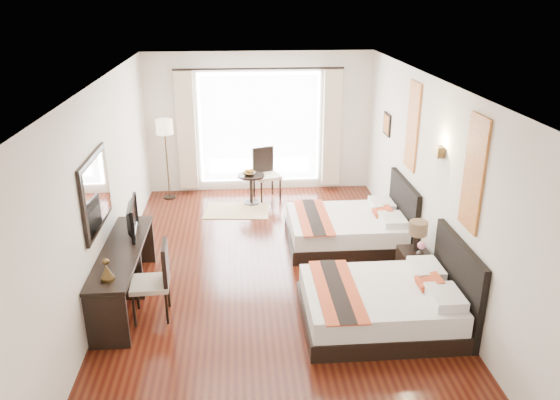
{
  "coord_description": "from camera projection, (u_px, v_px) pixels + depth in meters",
  "views": [
    {
      "loc": [
        -0.43,
        -6.99,
        3.92
      ],
      "look_at": [
        0.13,
        0.2,
        1.11
      ],
      "focal_mm": 35.0,
      "sensor_mm": 36.0,
      "label": 1
    }
  ],
  "objects": [
    {
      "name": "floor",
      "position": [
        272.0,
        276.0,
        7.95
      ],
      "size": [
        4.5,
        7.5,
        0.01
      ],
      "primitive_type": "cube",
      "color": "#360F09",
      "rests_on": "ground"
    },
    {
      "name": "ceiling",
      "position": [
        271.0,
        83.0,
        6.94
      ],
      "size": [
        4.5,
        7.5,
        0.02
      ],
      "primitive_type": "cube",
      "color": "white",
      "rests_on": "wall_headboard"
    },
    {
      "name": "wall_headboard",
      "position": [
        432.0,
        182.0,
        7.6
      ],
      "size": [
        0.01,
        7.5,
        2.8
      ],
      "primitive_type": "cube",
      "color": "silver",
      "rests_on": "floor"
    },
    {
      "name": "wall_desk",
      "position": [
        104.0,
        190.0,
        7.28
      ],
      "size": [
        0.01,
        7.5,
        2.8
      ],
      "primitive_type": "cube",
      "color": "silver",
      "rests_on": "floor"
    },
    {
      "name": "wall_window",
      "position": [
        259.0,
        123.0,
        10.92
      ],
      "size": [
        4.5,
        0.01,
        2.8
      ],
      "primitive_type": "cube",
      "color": "silver",
      "rests_on": "floor"
    },
    {
      "name": "wall_entry",
      "position": [
        304.0,
        360.0,
        3.96
      ],
      "size": [
        4.5,
        0.01,
        2.8
      ],
      "primitive_type": "cube",
      "color": "silver",
      "rests_on": "floor"
    },
    {
      "name": "window_glass",
      "position": [
        260.0,
        128.0,
        10.94
      ],
      "size": [
        2.4,
        0.02,
        2.2
      ],
      "primitive_type": "cube",
      "color": "white",
      "rests_on": "wall_window"
    },
    {
      "name": "sheer_curtain",
      "position": [
        260.0,
        129.0,
        10.89
      ],
      "size": [
        2.3,
        0.02,
        2.1
      ],
      "primitive_type": "cube",
      "color": "white",
      "rests_on": "wall_window"
    },
    {
      "name": "drape_left",
      "position": [
        186.0,
        132.0,
        10.75
      ],
      "size": [
        0.35,
        0.14,
        2.35
      ],
      "primitive_type": "cube",
      "color": "beige",
      "rests_on": "floor"
    },
    {
      "name": "drape_right",
      "position": [
        332.0,
        129.0,
        10.96
      ],
      "size": [
        0.35,
        0.14,
        2.35
      ],
      "primitive_type": "cube",
      "color": "beige",
      "rests_on": "floor"
    },
    {
      "name": "art_panel_near",
      "position": [
        474.0,
        174.0,
        6.19
      ],
      "size": [
        0.03,
        0.5,
        1.35
      ],
      "primitive_type": "cube",
      "color": "maroon",
      "rests_on": "wall_headboard"
    },
    {
      "name": "art_panel_far",
      "position": [
        413.0,
        126.0,
        8.32
      ],
      "size": [
        0.03,
        0.5,
        1.35
      ],
      "primitive_type": "cube",
      "color": "maroon",
      "rests_on": "wall_headboard"
    },
    {
      "name": "wall_sconce",
      "position": [
        440.0,
        152.0,
        7.13
      ],
      "size": [
        0.1,
        0.14,
        0.14
      ],
      "primitive_type": "cube",
      "color": "#453218",
      "rests_on": "wall_headboard"
    },
    {
      "name": "mirror_frame",
      "position": [
        96.0,
        192.0,
        6.78
      ],
      "size": [
        0.04,
        1.25,
        0.95
      ],
      "primitive_type": "cube",
      "color": "black",
      "rests_on": "wall_desk"
    },
    {
      "name": "mirror_glass",
      "position": [
        98.0,
        192.0,
        6.78
      ],
      "size": [
        0.01,
        1.12,
        0.82
      ],
      "primitive_type": "cube",
      "color": "white",
      "rests_on": "mirror_frame"
    },
    {
      "name": "bed_near",
      "position": [
        386.0,
        303.0,
        6.73
      ],
      "size": [
        1.94,
        1.51,
        1.09
      ],
      "color": "black",
      "rests_on": "floor"
    },
    {
      "name": "bed_far",
      "position": [
        351.0,
        228.0,
        8.86
      ],
      "size": [
        1.91,
        1.49,
        1.07
      ],
      "color": "black",
      "rests_on": "floor"
    },
    {
      "name": "nightstand",
      "position": [
        414.0,
        267.0,
        7.72
      ],
      "size": [
        0.4,
        0.49,
        0.47
      ],
      "primitive_type": "cube",
      "color": "black",
      "rests_on": "floor"
    },
    {
      "name": "table_lamp",
      "position": [
        418.0,
        230.0,
        7.58
      ],
      "size": [
        0.26,
        0.26,
        0.41
      ],
      "color": "black",
      "rests_on": "nightstand"
    },
    {
      "name": "vase",
      "position": [
        421.0,
        251.0,
        7.46
      ],
      "size": [
        0.14,
        0.14,
        0.12
      ],
      "primitive_type": "imported",
      "rotation": [
        0.0,
        0.0,
        -0.26
      ],
      "color": "black",
      "rests_on": "nightstand"
    },
    {
      "name": "console_desk",
      "position": [
        124.0,
        275.0,
        7.22
      ],
      "size": [
        0.5,
        2.2,
        0.76
      ],
      "primitive_type": "cube",
      "color": "black",
      "rests_on": "floor"
    },
    {
      "name": "television",
      "position": [
        128.0,
        218.0,
        7.47
      ],
      "size": [
        0.19,
        0.8,
        0.46
      ],
      "primitive_type": "imported",
      "rotation": [
        0.0,
        0.0,
        1.68
      ],
      "color": "black",
      "rests_on": "console_desk"
    },
    {
      "name": "bronze_figurine",
      "position": [
        107.0,
        271.0,
        6.29
      ],
      "size": [
        0.17,
        0.17,
        0.24
      ],
      "primitive_type": null,
      "rotation": [
        0.0,
        0.0,
        -0.04
      ],
      "color": "#453218",
      "rests_on": "console_desk"
    },
    {
      "name": "desk_chair",
      "position": [
        153.0,
        295.0,
        6.88
      ],
      "size": [
        0.49,
        0.49,
        1.01
      ],
      "rotation": [
        0.0,
        0.0,
        3.2
      ],
      "color": "beige",
      "rests_on": "floor"
    },
    {
      "name": "floor_lamp",
      "position": [
        165.0,
        132.0,
        10.43
      ],
      "size": [
        0.32,
        0.32,
        1.59
      ],
      "color": "black",
      "rests_on": "floor"
    },
    {
      "name": "side_table",
      "position": [
        251.0,
        189.0,
        10.53
      ],
      "size": [
        0.51,
        0.51,
        0.59
      ],
      "primitive_type": "cylinder",
      "color": "black",
      "rests_on": "floor"
    },
    {
      "name": "fruit_bowl",
      "position": [
        249.0,
        174.0,
        10.39
      ],
      "size": [
        0.3,
        0.3,
        0.06
      ],
      "primitive_type": "imported",
      "rotation": [
        0.0,
        0.0,
        -0.31
      ],
      "color": "#4B311A",
      "rests_on": "side_table"
    },
    {
      "name": "window_chair",
      "position": [
        267.0,
        183.0,
        10.8
      ],
      "size": [
        0.6,
        0.6,
        1.01
      ],
      "rotation": [
        0.0,
        0.0,
        -1.23
      ],
      "color": "beige",
      "rests_on": "floor"
    },
    {
      "name": "jute_rug",
      "position": [
        237.0,
        211.0,
        10.27
      ],
      "size": [
        1.27,
        0.92,
        0.01
      ],
      "primitive_type": "cube",
      "rotation": [
        0.0,
        0.0,
        -0.09
      ],
      "color": "tan",
      "rests_on": "floor"
    }
  ]
}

